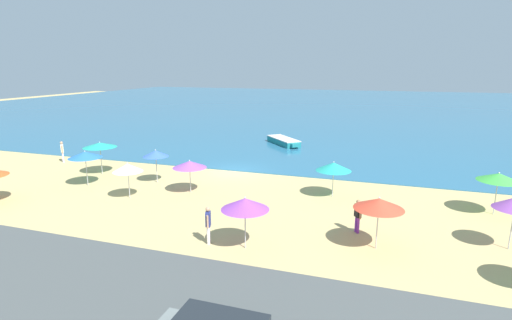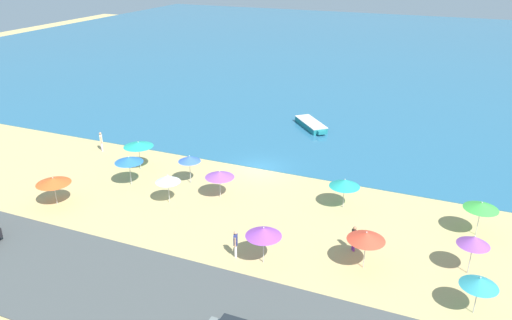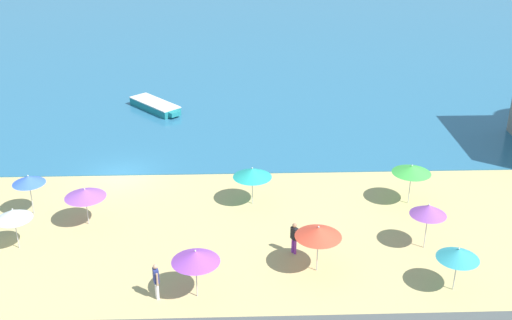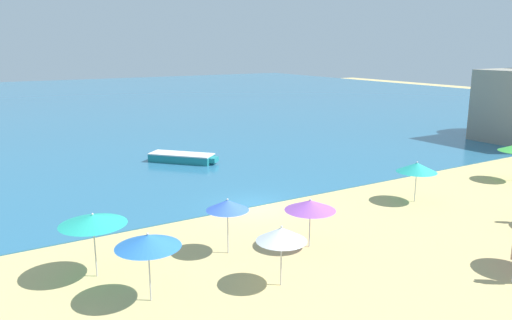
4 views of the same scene
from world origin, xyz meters
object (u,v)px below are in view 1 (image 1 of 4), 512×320
at_px(bather_1, 208,223).
at_px(bather_2, 62,151).
at_px(bather_0, 358,214).
at_px(beach_umbrella_9, 100,145).
at_px(beach_umbrella_0, 334,167).
at_px(beach_umbrella_5, 379,204).
at_px(beach_umbrella_6, 128,168).
at_px(beach_umbrella_7, 156,154).
at_px(beach_umbrella_8, 190,164).
at_px(skiff_nearshore, 284,141).
at_px(beach_umbrella_2, 499,177).
at_px(beach_umbrella_3, 245,204).
at_px(beach_umbrella_10, 85,155).

height_order(bather_1, bather_2, bather_2).
bearing_deg(bather_0, beach_umbrella_9, 165.13).
xyz_separation_m(beach_umbrella_0, beach_umbrella_5, (2.87, -6.73, 0.17)).
height_order(beach_umbrella_5, beach_umbrella_9, beach_umbrella_9).
height_order(beach_umbrella_6, beach_umbrella_7, beach_umbrella_7).
height_order(beach_umbrella_8, beach_umbrella_9, beach_umbrella_9).
distance_m(beach_umbrella_7, skiff_nearshore, 17.03).
relative_size(bather_0, skiff_nearshore, 0.37).
bearing_deg(skiff_nearshore, beach_umbrella_2, -44.36).
distance_m(beach_umbrella_0, beach_umbrella_8, 9.09).
xyz_separation_m(beach_umbrella_9, bather_2, (-5.66, 2.06, -1.23)).
relative_size(beach_umbrella_6, bather_0, 1.34).
xyz_separation_m(bather_0, bather_1, (-6.40, -3.44, 0.05)).
distance_m(beach_umbrella_8, skiff_nearshore, 17.61).
xyz_separation_m(beach_umbrella_8, skiff_nearshore, (1.70, 17.46, -1.50)).
distance_m(beach_umbrella_2, beach_umbrella_6, 21.18).
xyz_separation_m(bather_1, skiff_nearshore, (-2.69, 24.09, -0.63)).
xyz_separation_m(beach_umbrella_5, beach_umbrella_8, (-11.74, 4.73, -0.26)).
bearing_deg(beach_umbrella_6, bather_1, -30.46).
height_order(beach_umbrella_5, bather_0, beach_umbrella_5).
xyz_separation_m(beach_umbrella_3, beach_umbrella_8, (-6.15, 6.54, -0.23)).
relative_size(beach_umbrella_2, beach_umbrella_3, 1.00).
distance_m(bather_1, skiff_nearshore, 24.24).
relative_size(beach_umbrella_0, beach_umbrella_7, 0.96).
bearing_deg(beach_umbrella_7, beach_umbrella_2, 1.32).
xyz_separation_m(beach_umbrella_2, beach_umbrella_10, (-25.18, -2.62, 0.02)).
distance_m(beach_umbrella_7, bather_1, 11.05).
xyz_separation_m(beach_umbrella_2, beach_umbrella_6, (-20.79, -4.02, -0.18)).
xyz_separation_m(beach_umbrella_7, beach_umbrella_10, (-4.14, -2.13, 0.07)).
relative_size(beach_umbrella_2, beach_umbrella_8, 1.11).
height_order(beach_umbrella_8, bather_1, beach_umbrella_8).
bearing_deg(beach_umbrella_8, bather_0, -16.43).
distance_m(beach_umbrella_3, skiff_nearshore, 24.47).
bearing_deg(bather_2, bather_0, -16.06).
distance_m(beach_umbrella_3, bather_1, 2.08).
relative_size(beach_umbrella_0, bather_0, 1.34).
distance_m(beach_umbrella_8, bather_0, 11.28).
bearing_deg(bather_2, beach_umbrella_7, -14.11).
distance_m(beach_umbrella_8, bather_1, 7.99).
xyz_separation_m(beach_umbrella_3, beach_umbrella_5, (5.59, 1.81, 0.03)).
distance_m(beach_umbrella_0, skiff_nearshore, 17.12).
distance_m(beach_umbrella_5, beach_umbrella_7, 16.17).
xyz_separation_m(beach_umbrella_3, bather_1, (-1.77, -0.09, -1.09)).
xyz_separation_m(beach_umbrella_5, skiff_nearshore, (-10.05, 22.19, -1.75)).
bearing_deg(beach_umbrella_3, beach_umbrella_9, 149.95).
bearing_deg(beach_umbrella_2, beach_umbrella_10, -174.06).
height_order(bather_0, bather_2, bather_2).
xyz_separation_m(beach_umbrella_6, beach_umbrella_9, (-5.47, 4.20, 0.29)).
relative_size(beach_umbrella_0, skiff_nearshore, 0.49).
distance_m(beach_umbrella_6, bather_0, 13.88).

